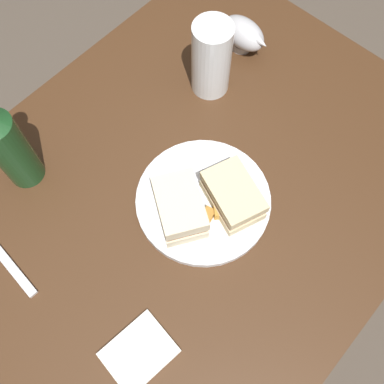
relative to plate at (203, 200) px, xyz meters
name	(u,v)px	position (x,y,z in m)	size (l,w,h in m)	color
ground_plane	(186,279)	(0.02, -0.04, -0.74)	(6.00, 6.00, 0.00)	#4C4238
dining_table	(184,249)	(0.02, -0.04, -0.38)	(1.09, 0.80, 0.74)	#422816
plate	(203,200)	(0.00, 0.00, 0.00)	(0.26, 0.26, 0.02)	white
sandwich_half_left	(180,208)	(0.05, -0.01, 0.04)	(0.13, 0.14, 0.07)	beige
sandwich_half_right	(233,196)	(-0.03, 0.04, 0.04)	(0.11, 0.14, 0.06)	beige
potato_wedge_front	(192,219)	(0.05, 0.01, 0.02)	(0.05, 0.02, 0.02)	#B77F33
potato_wedge_middle	(205,221)	(0.03, 0.03, 0.02)	(0.05, 0.02, 0.02)	#B77F33
potato_wedge_back	(234,213)	(-0.01, 0.06, 0.02)	(0.05, 0.02, 0.02)	#AD702D
potato_wedge_left_edge	(228,212)	(-0.01, 0.05, 0.02)	(0.05, 0.02, 0.02)	gold
pint_glass	(211,61)	(-0.21, -0.17, 0.07)	(0.08, 0.08, 0.17)	white
gravy_boat	(244,34)	(-0.34, -0.19, 0.04)	(0.07, 0.12, 0.07)	#B7B7BC
cider_bottle	(7,145)	(0.19, -0.30, 0.10)	(0.07, 0.07, 0.27)	#19421E
napkin	(139,352)	(0.28, 0.10, 0.00)	(0.11, 0.09, 0.01)	silver
fork	(5,259)	(0.33, -0.19, 0.00)	(0.18, 0.02, 0.01)	silver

